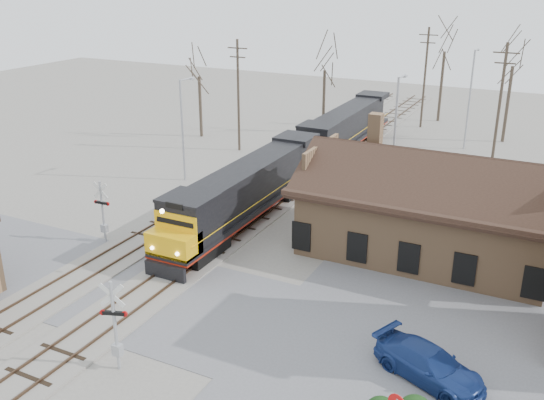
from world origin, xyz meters
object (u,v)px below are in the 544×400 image
at_px(parked_car, 429,365).
at_px(depot, 427,215).
at_px(locomotive_trailing, 343,130).
at_px(locomotive_lead, 243,194).

bearing_deg(parked_car, depot, 37.14).
height_order(depot, parked_car, depot).
relative_size(locomotive_trailing, parked_car, 3.81).
height_order(locomotive_trailing, parked_car, locomotive_trailing).
bearing_deg(depot, locomotive_trailing, 123.84).
distance_m(locomotive_lead, parked_car, 18.80).
bearing_deg(parked_car, locomotive_lead, 76.79).
distance_m(locomotive_lead, locomotive_trailing, 19.23).
height_order(locomotive_lead, locomotive_trailing, locomotive_lead).
bearing_deg(locomotive_lead, depot, 6.41).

